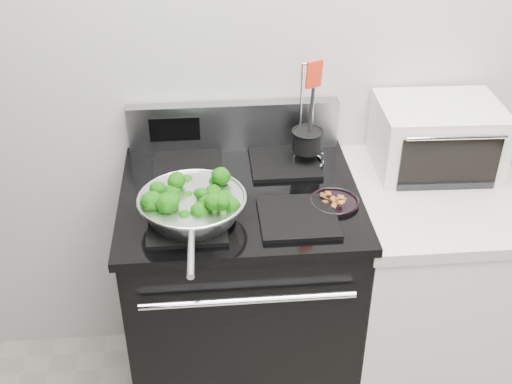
{
  "coord_description": "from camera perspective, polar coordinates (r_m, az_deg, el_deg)",
  "views": [
    {
      "loc": [
        -0.4,
        -0.37,
        2.1
      ],
      "look_at": [
        -0.25,
        1.36,
        0.98
      ],
      "focal_mm": 45.0,
      "sensor_mm": 36.0,
      "label": 1
    }
  ],
  "objects": [
    {
      "name": "utensil_holder",
      "position": [
        2.26,
        4.56,
        4.09
      ],
      "size": [
        0.13,
        0.13,
        0.39
      ],
      "rotation": [
        0.0,
        0.0,
        0.43
      ],
      "color": "silver",
      "rests_on": "gas_range"
    },
    {
      "name": "broccoli_pile",
      "position": [
        1.96,
        -5.7,
        -0.72
      ],
      "size": [
        0.26,
        0.26,
        0.09
      ],
      "primitive_type": null,
      "color": "#073304",
      "rests_on": "skillet"
    },
    {
      "name": "skillet",
      "position": [
        1.97,
        -5.67,
        -1.22
      ],
      "size": [
        0.34,
        0.53,
        0.07
      ],
      "rotation": [
        0.0,
        0.0,
        -0.01
      ],
      "color": "silver",
      "rests_on": "gas_range"
    },
    {
      "name": "counter",
      "position": [
        2.54,
        14.47,
        -8.58
      ],
      "size": [
        0.62,
        0.68,
        0.92
      ],
      "color": "white",
      "rests_on": "floor"
    },
    {
      "name": "bacon_plate",
      "position": [
        2.07,
        6.98,
        -0.65
      ],
      "size": [
        0.16,
        0.16,
        0.04
      ],
      "rotation": [
        0.0,
        0.0,
        -0.16
      ],
      "color": "black",
      "rests_on": "gas_range"
    },
    {
      "name": "gas_range",
      "position": [
        2.41,
        -1.32,
        -9.27
      ],
      "size": [
        0.79,
        0.69,
        1.13
      ],
      "color": "black",
      "rests_on": "floor"
    },
    {
      "name": "toaster_oven",
      "position": [
        2.35,
        15.76,
        4.76
      ],
      "size": [
        0.43,
        0.34,
        0.24
      ],
      "rotation": [
        0.0,
        0.0,
        -0.03
      ],
      "color": "white",
      "rests_on": "counter"
    },
    {
      "name": "back_wall",
      "position": [
        2.28,
        5.56,
        13.51
      ],
      "size": [
        4.0,
        0.02,
        2.7
      ],
      "primitive_type": "cube",
      "color": "#BBB9B2",
      "rests_on": "ground"
    }
  ]
}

